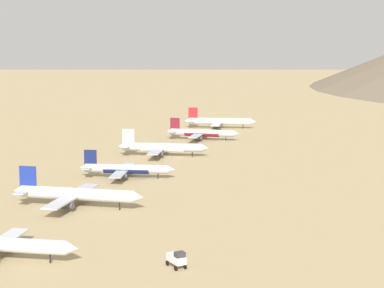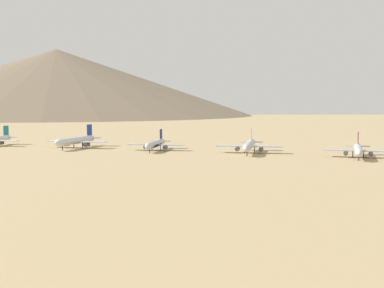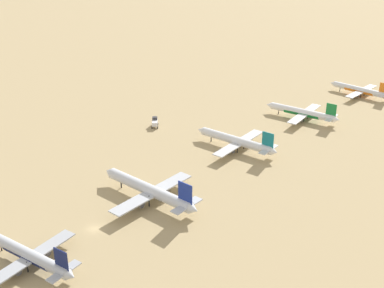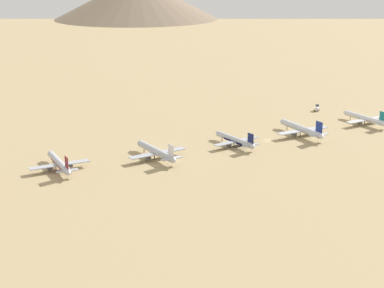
{
  "view_description": "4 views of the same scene",
  "coord_description": "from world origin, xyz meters",
  "px_view_note": "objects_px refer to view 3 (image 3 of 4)",
  "views": [
    {
      "loc": [
        57.78,
        -216.87,
        50.28
      ],
      "look_at": [
        18.71,
        68.9,
        5.25
      ],
      "focal_mm": 66.31,
      "sensor_mm": 36.0,
      "label": 1
    },
    {
      "loc": [
        242.41,
        86.18,
        23.44
      ],
      "look_at": [
        -0.37,
        39.69,
        3.36
      ],
      "focal_mm": 47.79,
      "sensor_mm": 36.0,
      "label": 2
    },
    {
      "loc": [
        -95.83,
        86.69,
        84.53
      ],
      "look_at": [
        5.0,
        -56.58,
        4.79
      ],
      "focal_mm": 48.13,
      "sensor_mm": 36.0,
      "label": 3
    },
    {
      "loc": [
        -248.31,
        214.55,
        97.37
      ],
      "look_at": [
        8.79,
        44.79,
        3.11
      ],
      "focal_mm": 57.49,
      "sensor_mm": 36.0,
      "label": 4
    }
  ],
  "objects_px": {
    "parked_jet_1": "(303,112)",
    "parked_jet_2": "(237,141)",
    "service_truck": "(155,122)",
    "parked_jet_0": "(360,90)",
    "parked_jet_4": "(28,255)",
    "parked_jet_3": "(150,190)"
  },
  "relations": [
    {
      "from": "parked_jet_1",
      "to": "service_truck",
      "type": "bearing_deg",
      "value": 42.5
    },
    {
      "from": "parked_jet_1",
      "to": "parked_jet_2",
      "type": "xyz_separation_m",
      "value": [
        7.63,
        43.83,
        0.24
      ]
    },
    {
      "from": "service_truck",
      "to": "parked_jet_0",
      "type": "bearing_deg",
      "value": -122.91
    },
    {
      "from": "parked_jet_0",
      "to": "service_truck",
      "type": "relative_size",
      "value": 5.7
    },
    {
      "from": "parked_jet_0",
      "to": "parked_jet_1",
      "type": "xyz_separation_m",
      "value": [
        10.17,
        45.99,
        0.23
      ]
    },
    {
      "from": "parked_jet_4",
      "to": "service_truck",
      "type": "distance_m",
      "value": 98.27
    },
    {
      "from": "parked_jet_3",
      "to": "parked_jet_4",
      "type": "distance_m",
      "value": 43.71
    },
    {
      "from": "parked_jet_0",
      "to": "parked_jet_1",
      "type": "height_order",
      "value": "parked_jet_1"
    },
    {
      "from": "parked_jet_2",
      "to": "parked_jet_4",
      "type": "height_order",
      "value": "parked_jet_2"
    },
    {
      "from": "parked_jet_0",
      "to": "parked_jet_3",
      "type": "relative_size",
      "value": 0.79
    },
    {
      "from": "parked_jet_3",
      "to": "service_truck",
      "type": "height_order",
      "value": "parked_jet_3"
    },
    {
      "from": "parked_jet_2",
      "to": "parked_jet_3",
      "type": "xyz_separation_m",
      "value": [
        2.66,
        49.49,
        0.39
      ]
    },
    {
      "from": "parked_jet_3",
      "to": "service_truck",
      "type": "bearing_deg",
      "value": -52.43
    },
    {
      "from": "parked_jet_2",
      "to": "parked_jet_3",
      "type": "distance_m",
      "value": 49.56
    },
    {
      "from": "parked_jet_3",
      "to": "service_truck",
      "type": "relative_size",
      "value": 7.19
    },
    {
      "from": "parked_jet_0",
      "to": "parked_jet_1",
      "type": "relative_size",
      "value": 0.93
    },
    {
      "from": "parked_jet_2",
      "to": "service_truck",
      "type": "xyz_separation_m",
      "value": [
        40.51,
        0.28,
        -1.47
      ]
    },
    {
      "from": "parked_jet_1",
      "to": "parked_jet_3",
      "type": "relative_size",
      "value": 0.85
    },
    {
      "from": "parked_jet_3",
      "to": "parked_jet_4",
      "type": "height_order",
      "value": "parked_jet_3"
    },
    {
      "from": "parked_jet_0",
      "to": "parked_jet_1",
      "type": "bearing_deg",
      "value": 77.54
    },
    {
      "from": "service_truck",
      "to": "parked_jet_4",
      "type": "bearing_deg",
      "value": 109.51
    },
    {
      "from": "parked_jet_1",
      "to": "parked_jet_2",
      "type": "distance_m",
      "value": 44.49
    }
  ]
}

